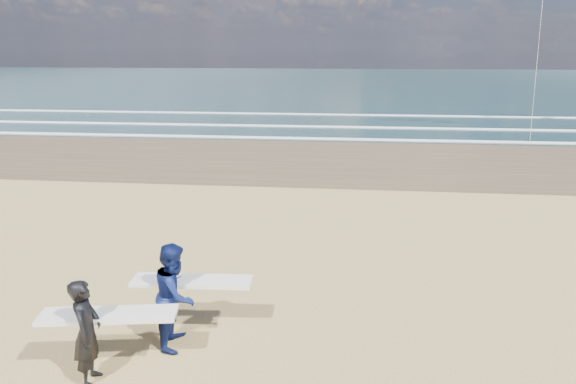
# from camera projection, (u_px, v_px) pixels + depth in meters

# --- Properties ---
(ocean) EXTENTS (220.00, 100.00, 0.02)m
(ocean) POSITION_uv_depth(u_px,v_px,m) (450.00, 83.00, 75.25)
(ocean) COLOR #193538
(ocean) RESTS_ON ground
(surfer_near) EXTENTS (2.26, 1.15, 1.78)m
(surfer_near) POSITION_uv_depth(u_px,v_px,m) (90.00, 330.00, 8.09)
(surfer_near) COLOR black
(surfer_near) RESTS_ON ground
(surfer_far) EXTENTS (2.23, 1.15, 1.93)m
(surfer_far) POSITION_uv_depth(u_px,v_px,m) (177.00, 294.00, 9.14)
(surfer_far) COLOR #0C1747
(surfer_far) RESTS_ON ground
(kite_1) EXTENTS (5.37, 4.69, 11.21)m
(kite_1) POSITION_uv_depth(u_px,v_px,m) (540.00, 32.00, 29.21)
(kite_1) COLOR slate
(kite_1) RESTS_ON ground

